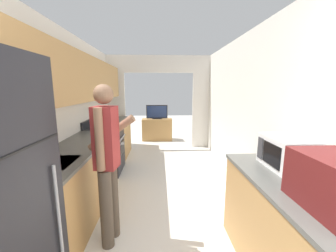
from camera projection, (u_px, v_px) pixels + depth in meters
The scene contains 11 objects.
wall_left at pixel (63, 99), 2.83m from camera, with size 0.38×7.56×2.50m.
wall_right at pixel (273, 121), 2.53m from camera, with size 0.06×7.56×2.50m.
wall_far_with_doorway at pixel (159, 95), 5.59m from camera, with size 3.15×0.06×2.50m.
counter_left at pixel (96, 159), 3.48m from camera, with size 0.62×4.06×0.91m.
counter_right at pixel (290, 235), 1.69m from camera, with size 0.62×1.52×0.91m.
range_oven at pixel (105, 149), 4.08m from camera, with size 0.66×0.77×1.05m.
person at pixel (107, 161), 2.10m from camera, with size 0.54×0.41×1.68m.
microwave at pixel (286, 153), 1.91m from camera, with size 0.34×0.47×0.29m.
tv_cabinet at pixel (157, 129), 6.60m from camera, with size 0.94×0.42×0.69m.
television at pixel (157, 112), 6.46m from camera, with size 0.66×0.16×0.44m.
knife at pixel (112, 121), 4.60m from camera, with size 0.15×0.29×0.02m.
Camera 1 is at (0.01, -0.46, 1.64)m, focal length 22.00 mm.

